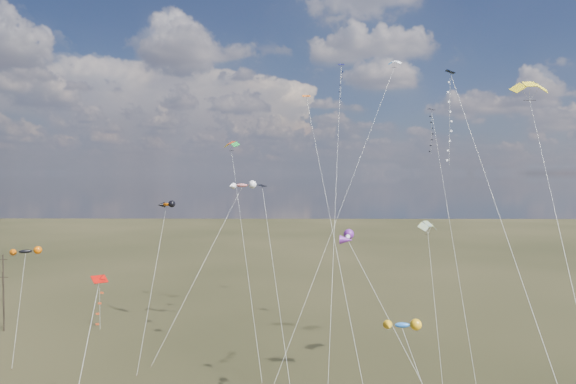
{
  "coord_description": "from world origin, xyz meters",
  "views": [
    {
      "loc": [
        0.62,
        -37.15,
        21.0
      ],
      "look_at": [
        0.0,
        18.0,
        19.0
      ],
      "focal_mm": 32.0,
      "sensor_mm": 36.0,
      "label": 1
    }
  ],
  "objects_px": {
    "parafoil_yellow": "(530,85)",
    "novelty_black_orange": "(26,252)",
    "utility_pole_near": "(4,301)",
    "utility_pole_far": "(3,279)",
    "diamond_black_high": "(433,143)"
  },
  "relations": [
    {
      "from": "utility_pole_near",
      "to": "novelty_black_orange",
      "type": "xyz_separation_m",
      "value": [
        5.82,
        -5.19,
        7.35
      ]
    },
    {
      "from": "utility_pole_far",
      "to": "novelty_black_orange",
      "type": "relative_size",
      "value": 0.67
    },
    {
      "from": "parafoil_yellow",
      "to": "novelty_black_orange",
      "type": "relative_size",
      "value": 2.42
    },
    {
      "from": "novelty_black_orange",
      "to": "utility_pole_far",
      "type": "bearing_deg",
      "value": 125.75
    },
    {
      "from": "utility_pole_far",
      "to": "parafoil_yellow",
      "type": "xyz_separation_m",
      "value": [
        66.06,
        -38.52,
        24.16
      ]
    },
    {
      "from": "parafoil_yellow",
      "to": "novelty_black_orange",
      "type": "distance_m",
      "value": 58.19
    },
    {
      "from": "utility_pole_near",
      "to": "utility_pole_far",
      "type": "relative_size",
      "value": 1.0
    },
    {
      "from": "diamond_black_high",
      "to": "parafoil_yellow",
      "type": "relative_size",
      "value": 1.0
    },
    {
      "from": "utility_pole_near",
      "to": "diamond_black_high",
      "type": "distance_m",
      "value": 59.5
    },
    {
      "from": "utility_pole_far",
      "to": "novelty_black_orange",
      "type": "distance_m",
      "value": 24.77
    },
    {
      "from": "diamond_black_high",
      "to": "parafoil_yellow",
      "type": "xyz_separation_m",
      "value": [
        2.44,
        -20.11,
        3.5
      ]
    },
    {
      "from": "utility_pole_near",
      "to": "utility_pole_far",
      "type": "distance_m",
      "value": 16.12
    },
    {
      "from": "utility_pole_far",
      "to": "novelty_black_orange",
      "type": "bearing_deg",
      "value": -54.25
    },
    {
      "from": "parafoil_yellow",
      "to": "novelty_black_orange",
      "type": "xyz_separation_m",
      "value": [
        -52.24,
        19.33,
        -16.81
      ]
    },
    {
      "from": "utility_pole_near",
      "to": "diamond_black_high",
      "type": "xyz_separation_m",
      "value": [
        55.62,
        -4.41,
        20.66
      ]
    }
  ]
}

